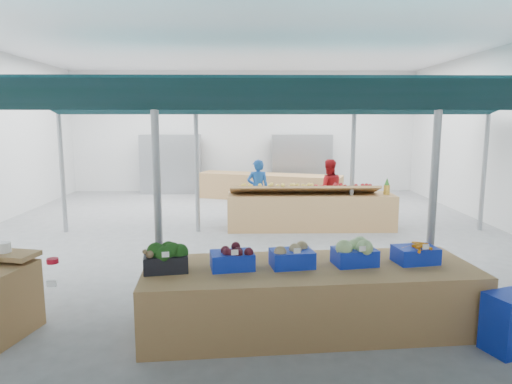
# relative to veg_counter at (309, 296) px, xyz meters

# --- Properties ---
(floor) EXTENTS (13.00, 13.00, 0.00)m
(floor) POSITION_rel_veg_counter_xyz_m (-0.88, 4.40, -0.39)
(floor) COLOR slate
(floor) RESTS_ON ground
(hall) EXTENTS (13.00, 13.00, 13.00)m
(hall) POSITION_rel_veg_counter_xyz_m (-0.88, 5.84, 2.26)
(hall) COLOR silver
(hall) RESTS_ON ground
(pole_grid) EXTENTS (10.00, 4.60, 3.00)m
(pole_grid) POSITION_rel_veg_counter_xyz_m (-0.13, 2.65, 1.43)
(pole_grid) COLOR gray
(pole_grid) RESTS_ON floor
(awnings) EXTENTS (9.50, 7.08, 0.30)m
(awnings) POSITION_rel_veg_counter_xyz_m (-0.13, 2.65, 2.39)
(awnings) COLOR #0B2F31
(awnings) RESTS_ON pole_grid
(back_shelving_left) EXTENTS (2.00, 0.50, 2.00)m
(back_shelving_left) POSITION_rel_veg_counter_xyz_m (-3.38, 10.40, 0.61)
(back_shelving_left) COLOR #B23F33
(back_shelving_left) RESTS_ON floor
(back_shelving_right) EXTENTS (2.00, 0.50, 2.00)m
(back_shelving_right) POSITION_rel_veg_counter_xyz_m (1.12, 10.40, 0.61)
(back_shelving_right) COLOR #B23F33
(back_shelving_right) RESTS_ON floor
(veg_counter) EXTENTS (4.06, 1.65, 0.77)m
(veg_counter) POSITION_rel_veg_counter_xyz_m (0.00, 0.00, 0.00)
(veg_counter) COLOR #9A6D43
(veg_counter) RESTS_ON floor
(fruit_counter) EXTENTS (3.83, 0.92, 0.82)m
(fruit_counter) POSITION_rel_veg_counter_xyz_m (0.71, 5.09, 0.02)
(fruit_counter) COLOR #9A6D43
(fruit_counter) RESTS_ON floor
(far_counter) EXTENTS (4.60, 2.39, 0.82)m
(far_counter) POSITION_rel_veg_counter_xyz_m (-0.06, 9.03, 0.02)
(far_counter) COLOR #9A6D43
(far_counter) RESTS_ON floor
(crate_stack) EXTENTS (0.64, 0.55, 0.65)m
(crate_stack) POSITION_rel_veg_counter_xyz_m (2.13, -0.64, -0.06)
(crate_stack) COLOR #1029B0
(crate_stack) RESTS_ON floor
(vendor_left) EXTENTS (0.56, 0.37, 1.53)m
(vendor_left) POSITION_rel_veg_counter_xyz_m (-0.49, 6.19, 0.38)
(vendor_left) COLOR #17499A
(vendor_left) RESTS_ON floor
(vendor_right) EXTENTS (0.74, 0.58, 1.53)m
(vendor_right) POSITION_rel_veg_counter_xyz_m (1.31, 6.19, 0.38)
(vendor_right) COLOR #A61419
(vendor_right) RESTS_ON floor
(crate_broccoli) EXTENTS (0.55, 0.44, 0.35)m
(crate_broccoli) POSITION_rel_veg_counter_xyz_m (-1.70, -0.14, 0.54)
(crate_broccoli) COLOR black
(crate_broccoli) RESTS_ON veg_counter
(crate_beets) EXTENTS (0.55, 0.44, 0.29)m
(crate_beets) POSITION_rel_veg_counter_xyz_m (-0.93, -0.08, 0.52)
(crate_beets) COLOR #1029B0
(crate_beets) RESTS_ON veg_counter
(crate_celeriac) EXTENTS (0.55, 0.44, 0.31)m
(crate_celeriac) POSITION_rel_veg_counter_xyz_m (-0.22, -0.02, 0.53)
(crate_celeriac) COLOR #1029B0
(crate_celeriac) RESTS_ON veg_counter
(crate_cabbage) EXTENTS (0.55, 0.44, 0.35)m
(crate_cabbage) POSITION_rel_veg_counter_xyz_m (0.55, 0.05, 0.54)
(crate_cabbage) COLOR #1029B0
(crate_cabbage) RESTS_ON veg_counter
(crate_carrots) EXTENTS (0.55, 0.44, 0.29)m
(crate_carrots) POSITION_rel_veg_counter_xyz_m (1.32, 0.11, 0.50)
(crate_carrots) COLOR #1029B0
(crate_carrots) RESTS_ON veg_counter
(sparrow) EXTENTS (0.12, 0.09, 0.11)m
(sparrow) POSITION_rel_veg_counter_xyz_m (-1.86, -0.29, 0.63)
(sparrow) COLOR brown
(sparrow) RESTS_ON crate_broccoli
(pole_ribbon) EXTENTS (0.12, 0.12, 0.28)m
(pole_ribbon) POSITION_rel_veg_counter_xyz_m (-2.72, -0.80, 0.69)
(pole_ribbon) COLOR #B30B1E
(pole_ribbon) RESTS_ON pole_grid
(apple_heap_yellow) EXTENTS (1.90, 0.71, 0.27)m
(apple_heap_yellow) POSITION_rel_veg_counter_xyz_m (-0.20, 4.99, 0.60)
(apple_heap_yellow) COLOR #997247
(apple_heap_yellow) RESTS_ON fruit_counter
(apple_heap_red) EXTENTS (1.50, 0.71, 0.27)m
(apple_heap_red) POSITION_rel_veg_counter_xyz_m (1.49, 5.00, 0.60)
(apple_heap_red) COLOR #997247
(apple_heap_red) RESTS_ON fruit_counter
(pineapple) EXTENTS (0.14, 0.14, 0.39)m
(pineapple) POSITION_rel_veg_counter_xyz_m (2.44, 5.00, 0.62)
(pineapple) COLOR #8C6019
(pineapple) RESTS_ON fruit_counter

